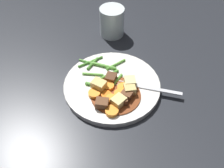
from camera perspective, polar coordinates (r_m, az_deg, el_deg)
ground_plane at (r=0.72m, az=0.00°, el=-0.80°), size 3.00×3.00×0.00m
dinner_plate at (r=0.72m, az=0.00°, el=-0.40°), size 0.25×0.25×0.01m
stew_sauce at (r=0.68m, az=0.86°, el=-2.31°), size 0.13×0.13×0.00m
carrot_slice_0 at (r=0.65m, az=-0.04°, el=-5.70°), size 0.04×0.04×0.01m
carrot_slice_1 at (r=0.68m, az=1.58°, el=-2.17°), size 0.04×0.04×0.01m
carrot_slice_2 at (r=0.67m, az=-0.13°, el=-3.22°), size 0.03×0.03×0.01m
carrot_slice_3 at (r=0.70m, az=-0.82°, el=-0.45°), size 0.04×0.04×0.01m
carrot_slice_4 at (r=0.69m, az=2.33°, el=-0.88°), size 0.04×0.04×0.01m
carrot_slice_5 at (r=0.68m, az=-3.70°, el=-2.06°), size 0.04×0.04×0.01m
carrot_slice_6 at (r=0.68m, az=-1.20°, el=-2.40°), size 0.03×0.03×0.01m
potato_chunk_0 at (r=0.68m, az=3.69°, el=-1.14°), size 0.03×0.03×0.02m
potato_chunk_1 at (r=0.66m, az=1.17°, el=-3.68°), size 0.04×0.04×0.02m
potato_chunk_2 at (r=0.70m, az=3.74°, el=0.27°), size 0.03×0.03×0.03m
potato_chunk_3 at (r=0.69m, az=-2.75°, el=-0.32°), size 0.04×0.04×0.03m
meat_chunk_0 at (r=0.66m, az=2.51°, el=-3.59°), size 0.02×0.02×0.02m
meat_chunk_1 at (r=0.67m, az=3.09°, el=-2.31°), size 0.03×0.03×0.02m
meat_chunk_2 at (r=0.71m, az=0.10°, el=1.33°), size 0.04×0.04×0.02m
meat_chunk_3 at (r=0.65m, az=-2.09°, el=-4.10°), size 0.03×0.04×0.02m
green_bean_0 at (r=0.77m, az=-4.77°, el=4.48°), size 0.04×0.05×0.01m
green_bean_1 at (r=0.73m, az=-0.55°, el=1.97°), size 0.03×0.06×0.01m
green_bean_2 at (r=0.73m, az=-4.01°, el=2.04°), size 0.02×0.06×0.01m
green_bean_3 at (r=0.76m, az=0.80°, el=4.11°), size 0.03×0.06×0.01m
green_bean_4 at (r=0.77m, az=-4.51°, el=4.66°), size 0.03×0.07×0.01m
green_bean_5 at (r=0.71m, az=0.60°, el=0.40°), size 0.05×0.05×0.01m
green_bean_6 at (r=0.70m, az=-3.39°, el=-0.16°), size 0.04×0.05×0.01m
green_bean_7 at (r=0.76m, az=-4.07°, el=4.29°), size 0.04×0.04×0.01m
green_bean_8 at (r=0.75m, az=-2.13°, el=3.91°), size 0.05×0.07×0.01m
fork at (r=0.70m, az=7.00°, el=-0.72°), size 0.09×0.16×0.00m
water_glass at (r=0.87m, az=-0.02°, el=12.89°), size 0.08×0.08×0.09m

